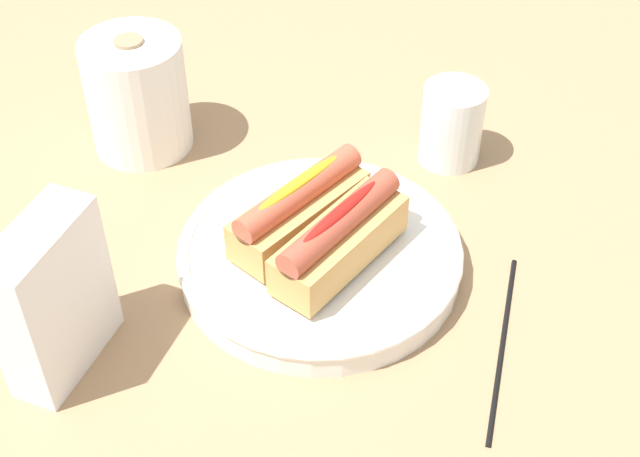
{
  "coord_description": "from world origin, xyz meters",
  "views": [
    {
      "loc": [
        -0.48,
        -0.38,
        0.61
      ],
      "look_at": [
        0.01,
        -0.01,
        0.05
      ],
      "focal_mm": 49.69,
      "sensor_mm": 36.0,
      "label": 1
    }
  ],
  "objects_px": {
    "napkin_box": "(53,299)",
    "serving_bowl": "(320,255)",
    "hotdog_front": "(341,237)",
    "water_glass": "(451,127)",
    "chopstick_near": "(503,344)",
    "hotdog_back": "(299,208)",
    "paper_towel_roll": "(137,95)"
  },
  "relations": [
    {
      "from": "hotdog_front",
      "to": "chopstick_near",
      "type": "xyz_separation_m",
      "value": [
        0.02,
        -0.16,
        -0.06
      ]
    },
    {
      "from": "hotdog_front",
      "to": "water_glass",
      "type": "bearing_deg",
      "value": 4.56
    },
    {
      "from": "hotdog_front",
      "to": "water_glass",
      "type": "distance_m",
      "value": 0.23
    },
    {
      "from": "hotdog_back",
      "to": "paper_towel_roll",
      "type": "relative_size",
      "value": 1.15
    },
    {
      "from": "hotdog_back",
      "to": "paper_towel_roll",
      "type": "height_order",
      "value": "paper_towel_roll"
    },
    {
      "from": "napkin_box",
      "to": "chopstick_near",
      "type": "xyz_separation_m",
      "value": [
        0.24,
        -0.3,
        -0.07
      ]
    },
    {
      "from": "water_glass",
      "to": "chopstick_near",
      "type": "bearing_deg",
      "value": -138.72
    },
    {
      "from": "hotdog_front",
      "to": "chopstick_near",
      "type": "relative_size",
      "value": 0.69
    },
    {
      "from": "paper_towel_roll",
      "to": "napkin_box",
      "type": "bearing_deg",
      "value": -146.67
    },
    {
      "from": "hotdog_back",
      "to": "serving_bowl",
      "type": "bearing_deg",
      "value": -98.01
    },
    {
      "from": "hotdog_back",
      "to": "paper_towel_roll",
      "type": "distance_m",
      "value": 0.26
    },
    {
      "from": "serving_bowl",
      "to": "hotdog_front",
      "type": "relative_size",
      "value": 1.81
    },
    {
      "from": "chopstick_near",
      "to": "water_glass",
      "type": "bearing_deg",
      "value": 18.8
    },
    {
      "from": "serving_bowl",
      "to": "hotdog_front",
      "type": "xyz_separation_m",
      "value": [
        -0.0,
        -0.03,
        0.04
      ]
    },
    {
      "from": "napkin_box",
      "to": "chopstick_near",
      "type": "distance_m",
      "value": 0.39
    },
    {
      "from": "water_glass",
      "to": "hotdog_front",
      "type": "bearing_deg",
      "value": -175.44
    },
    {
      "from": "chopstick_near",
      "to": "serving_bowl",
      "type": "bearing_deg",
      "value": 73.55
    },
    {
      "from": "napkin_box",
      "to": "serving_bowl",
      "type": "bearing_deg",
      "value": -41.88
    },
    {
      "from": "water_glass",
      "to": "napkin_box",
      "type": "relative_size",
      "value": 0.6
    },
    {
      "from": "serving_bowl",
      "to": "paper_towel_roll",
      "type": "relative_size",
      "value": 2.04
    },
    {
      "from": "serving_bowl",
      "to": "napkin_box",
      "type": "bearing_deg",
      "value": 153.89
    },
    {
      "from": "hotdog_front",
      "to": "chopstick_near",
      "type": "height_order",
      "value": "hotdog_front"
    },
    {
      "from": "hotdog_front",
      "to": "water_glass",
      "type": "height_order",
      "value": "hotdog_front"
    },
    {
      "from": "hotdog_front",
      "to": "hotdog_back",
      "type": "relative_size",
      "value": 0.98
    },
    {
      "from": "hotdog_front",
      "to": "water_glass",
      "type": "xyz_separation_m",
      "value": [
        0.23,
        0.02,
        -0.02
      ]
    },
    {
      "from": "water_glass",
      "to": "napkin_box",
      "type": "bearing_deg",
      "value": 165.27
    },
    {
      "from": "serving_bowl",
      "to": "napkin_box",
      "type": "distance_m",
      "value": 0.25
    },
    {
      "from": "hotdog_front",
      "to": "chopstick_near",
      "type": "bearing_deg",
      "value": -81.64
    },
    {
      "from": "serving_bowl",
      "to": "hotdog_back",
      "type": "distance_m",
      "value": 0.05
    },
    {
      "from": "hotdog_front",
      "to": "napkin_box",
      "type": "bearing_deg",
      "value": 148.05
    },
    {
      "from": "hotdog_back",
      "to": "napkin_box",
      "type": "distance_m",
      "value": 0.24
    },
    {
      "from": "hotdog_back",
      "to": "water_glass",
      "type": "distance_m",
      "value": 0.23
    }
  ]
}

